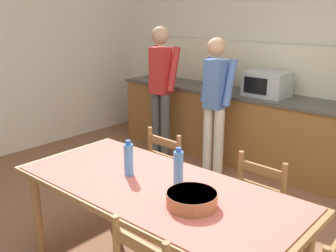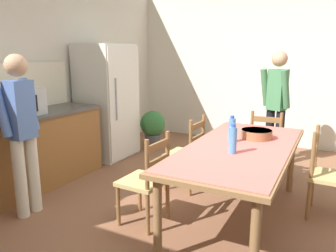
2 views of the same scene
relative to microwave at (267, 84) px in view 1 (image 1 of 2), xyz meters
name	(u,v)px [view 1 (image 1 of 2)]	position (x,y,z in m)	size (l,w,h in m)	color
wall_back	(314,52)	(0.35, 0.45, 0.37)	(6.52, 0.12, 2.90)	silver
kitchen_counter	(227,124)	(-0.56, 0.02, -0.61)	(3.30, 0.66, 0.93)	brown
counter_splashback	(243,65)	(-0.55, 0.33, 0.15)	(3.26, 0.03, 0.60)	#EFE8CB
microwave	(267,84)	(0.00, 0.00, 0.00)	(0.50, 0.39, 0.30)	#B2B7BC
paper_bag	(219,75)	(-0.70, -0.01, 0.03)	(0.24, 0.16, 0.36)	tan
dining_table	(156,195)	(0.50, -2.48, -0.38)	(2.15, 0.98, 0.77)	olive
bottle_near_centre	(129,159)	(0.24, -2.49, -0.19)	(0.07, 0.07, 0.27)	#4C8ED6
bottle_off_centre	(178,167)	(0.61, -2.36, -0.19)	(0.07, 0.07, 0.27)	#4C8ED6
serving_bowl	(192,198)	(0.88, -2.55, -0.26)	(0.32, 0.32, 0.09)	#9E6642
chair_side_far_right	(267,208)	(0.97, -1.71, -0.64)	(0.43, 0.41, 0.91)	olive
chair_side_far_left	(174,176)	(0.01, -1.72, -0.64)	(0.43, 0.42, 0.91)	olive
person_at_sink	(161,85)	(-1.29, -0.50, -0.10)	(0.44, 0.30, 1.74)	#4C4C4C
person_at_counter	(215,99)	(-0.39, -0.52, -0.16)	(0.41, 0.28, 1.64)	silver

